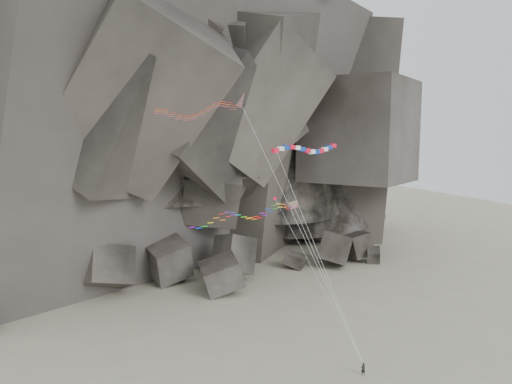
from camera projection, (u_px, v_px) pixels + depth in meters
name	position (u px, v px, depth m)	size (l,w,h in m)	color
ground	(292.00, 378.00, 57.43)	(260.00, 260.00, 0.00)	gray
headland	(136.00, 64.00, 113.21)	(110.00, 70.00, 84.00)	#4C453E
boulder_field	(209.00, 268.00, 90.84)	(79.22, 17.38, 9.95)	#47423F
kite_flyer	(363.00, 368.00, 58.06)	(0.60, 0.40, 1.73)	black
delta_kite	(195.00, 110.00, 54.96)	(21.48, 10.34, 31.22)	red
banner_kite	(306.00, 150.00, 58.91)	(9.79, 8.26, 25.30)	red
parafoil_kite	(241.00, 215.00, 49.76)	(20.87, 1.72, 19.67)	#E5AA0C
pennant_kite	(299.00, 244.00, 56.42)	(9.23, 5.37, 19.55)	red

